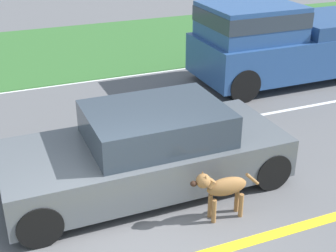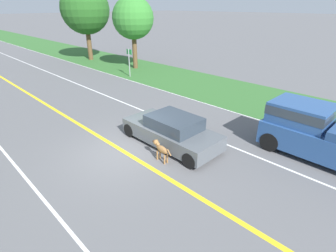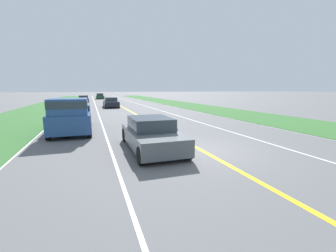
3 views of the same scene
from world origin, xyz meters
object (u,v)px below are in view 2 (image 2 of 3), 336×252
Objects in this scene: roadside_tree_right_far at (85,9)px; street_sign at (129,59)px; ego_car at (172,131)px; pickup_truck at (336,137)px; dog at (161,149)px; roadside_tree_right_near at (133,18)px.

street_sign is (-1.51, -8.97, -3.58)m from roadside_tree_right_far.
ego_car is 0.77× the size of pickup_truck.
street_sign is at bearing 61.09° from ego_car.
roadside_tree_right_far reaches higher than pickup_truck.
dog is 0.14× the size of roadside_tree_right_far.
roadside_tree_right_far is at bearing 96.75° from roadside_tree_right_near.
dog is at bearing -122.27° from street_sign.
street_sign is (5.83, 10.56, 0.83)m from ego_car.
ego_car is 6.26m from pickup_truck.
pickup_truck is at bearing -57.03° from ego_car.
pickup_truck is (3.40, -5.24, 0.39)m from ego_car.
roadside_tree_right_near reaches higher than ego_car.
dog is 22.38m from roadside_tree_right_far.
dog is at bearing 135.25° from pickup_truck.
roadside_tree_right_far is 9.77m from street_sign.
dog is 0.17× the size of roadside_tree_right_near.
roadside_tree_right_far is at bearing 70.27° from dog.
roadside_tree_right_near is 4.34m from street_sign.
ego_car is at bearing 30.64° from dog.
pickup_truck is 18.92m from roadside_tree_right_near.
ego_car is at bearing -122.55° from roadside_tree_right_near.
pickup_truck reaches higher than ego_car.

